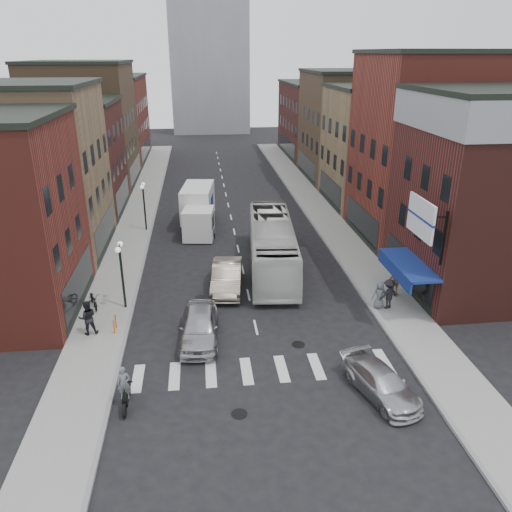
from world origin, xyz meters
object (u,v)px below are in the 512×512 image
at_px(transit_bus, 272,245).
at_px(bike_rack, 115,324).
at_px(streetlamp_far, 144,198).
at_px(sedan_left_near, 199,326).
at_px(motorcycle_rider, 125,389).
at_px(streetlamp_near, 121,264).
at_px(ped_right_c, 379,295).
at_px(ped_right_a, 389,294).
at_px(ped_left_solo, 88,318).
at_px(billboard_sign, 422,219).
at_px(box_truck, 198,210).
at_px(curb_car, 381,383).
at_px(ped_right_b, 396,283).
at_px(parked_bicycle, 93,299).
at_px(sedan_left_far, 227,277).

bearing_deg(transit_bus, bike_rack, -136.35).
distance_m(streetlamp_far, sedan_left_near, 18.59).
bearing_deg(bike_rack, motorcycle_rider, -77.91).
xyz_separation_m(streetlamp_near, transit_bus, (9.45, 4.98, -1.19)).
bearing_deg(ped_right_c, ped_right_a, 170.33).
height_order(ped_left_solo, ped_right_c, ped_left_solo).
bearing_deg(bike_rack, ped_right_c, 3.42).
xyz_separation_m(billboard_sign, box_truck, (-11.55, 17.61, -4.42)).
distance_m(curb_car, ped_right_b, 10.01).
relative_size(motorcycle_rider, ped_left_solo, 1.04).
bearing_deg(box_truck, sedan_left_near, -83.04).
xyz_separation_m(transit_bus, parked_bicycle, (-11.28, -4.75, -1.09)).
height_order(motorcycle_rider, transit_bus, transit_bus).
relative_size(parked_bicycle, ped_left_solo, 0.97).
height_order(streetlamp_near, transit_bus, streetlamp_near).
height_order(box_truck, parked_bicycle, box_truck).
relative_size(transit_bus, sedan_left_far, 2.37).
relative_size(streetlamp_far, parked_bicycle, 2.21).
bearing_deg(motorcycle_rider, streetlamp_far, 90.92).
distance_m(box_truck, ped_right_b, 18.75).
height_order(transit_bus, ped_right_c, transit_bus).
height_order(sedan_left_near, parked_bicycle, sedan_left_near).
xyz_separation_m(sedan_left_near, ped_right_b, (12.02, 3.61, 0.15)).
bearing_deg(ped_right_b, sedan_left_far, 18.97).
relative_size(streetlamp_near, transit_bus, 0.33).
bearing_deg(sedan_left_far, parked_bicycle, -161.31).
relative_size(billboard_sign, streetlamp_far, 0.90).
height_order(motorcycle_rider, sedan_left_far, motorcycle_rider).
xyz_separation_m(transit_bus, ped_right_c, (5.35, -6.78, -0.75)).
bearing_deg(billboard_sign, streetlamp_near, 167.65).
relative_size(curb_car, parked_bicycle, 2.36).
bearing_deg(bike_rack, ped_left_solo, -172.79).
bearing_deg(motorcycle_rider, bike_rack, 100.15).
bearing_deg(billboard_sign, bike_rack, 177.17).
height_order(ped_right_b, ped_right_c, ped_right_b).
relative_size(transit_bus, ped_right_a, 6.81).
distance_m(box_truck, transit_bus, 10.42).
bearing_deg(sedan_left_far, ped_right_b, -6.82).
xyz_separation_m(streetlamp_near, parked_bicycle, (-1.84, 0.23, -2.27)).
relative_size(streetlamp_far, curb_car, 0.94).
relative_size(streetlamp_far, transit_bus, 0.33).
bearing_deg(streetlamp_near, billboard_sign, -12.35).
bearing_deg(ped_right_b, bike_rack, 40.00).
bearing_deg(ped_left_solo, sedan_left_far, -161.22).
relative_size(transit_bus, curb_car, 2.83).
relative_size(billboard_sign, transit_bus, 0.30).
height_order(box_truck, ped_right_c, box_truck).
distance_m(transit_bus, ped_left_solo, 13.50).
bearing_deg(sedan_left_far, sedan_left_near, -100.70).
distance_m(sedan_left_far, parked_bicycle, 8.16).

